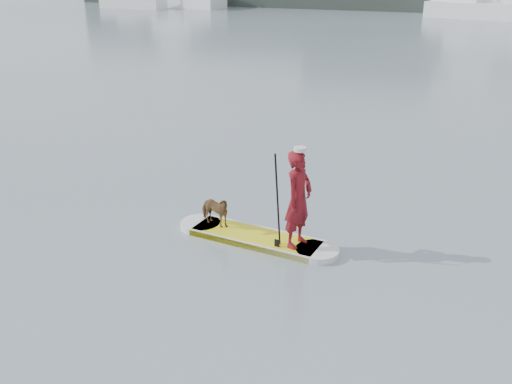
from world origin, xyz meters
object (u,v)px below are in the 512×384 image
at_px(sailboat_a, 132,1).
at_px(sailboat_d, 473,8).
at_px(paddler, 298,199).
at_px(paddleboard, 256,238).
at_px(dog, 214,211).

xyz_separation_m(sailboat_a, sailboat_d, (34.67, 1.90, 0.15)).
xyz_separation_m(paddler, sailboat_d, (0.85, 47.97, -0.14)).
bearing_deg(paddleboard, paddler, 0.00).
bearing_deg(sailboat_d, paddleboard, -80.38).
distance_m(dog, sailboat_a, 56.00).
bearing_deg(dog, sailboat_d, 10.90).
height_order(paddler, dog, paddler).
bearing_deg(paddleboard, sailboat_a, 130.85).
bearing_deg(sailboat_a, paddleboard, -53.68).
height_order(dog, sailboat_d, sailboat_d).
relative_size(paddler, sailboat_a, 0.17).
distance_m(paddleboard, sailboat_d, 47.93).
bearing_deg(paddler, sailboat_d, 11.60).
bearing_deg(paddleboard, dog, 180.00).
height_order(paddler, sailboat_a, sailboat_a).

